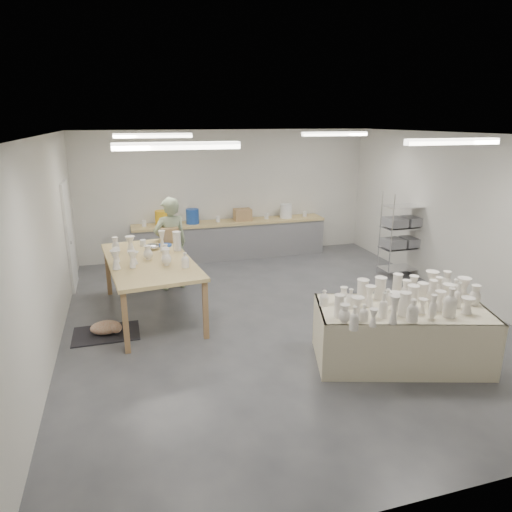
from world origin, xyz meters
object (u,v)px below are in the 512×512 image
object	(u,v)px
drying_table	(402,331)
red_stool	(171,270)
potter	(171,244)
work_table	(151,258)

from	to	relation	value
drying_table	red_stool	size ratio (longest dim) A/B	6.74
drying_table	potter	bearing A→B (deg)	142.25
work_table	red_stool	xyz separation A→B (m)	(0.46, 1.34, -0.69)
red_stool	work_table	bearing A→B (deg)	-108.79
drying_table	work_table	world-z (taller)	work_table
drying_table	work_table	size ratio (longest dim) A/B	0.90
work_table	potter	size ratio (longest dim) A/B	1.51
drying_table	potter	distance (m)	4.65
work_table	red_stool	world-z (taller)	work_table
drying_table	work_table	xyz separation A→B (m)	(-3.13, 2.71, 0.52)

